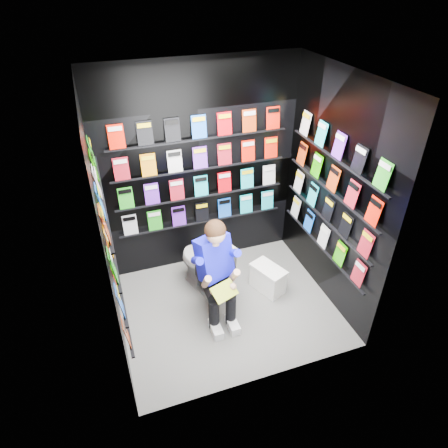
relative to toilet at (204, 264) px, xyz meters
name	(u,v)px	position (x,y,z in m)	size (l,w,h in m)	color
floor	(228,307)	(0.15, -0.42, -0.37)	(2.40, 2.40, 0.00)	slate
ceiling	(229,79)	(0.15, -0.42, 2.23)	(2.40, 2.40, 0.00)	white
wall_back	(200,171)	(0.15, 0.58, 0.93)	(2.40, 0.04, 2.60)	black
wall_front	(270,277)	(0.15, -1.42, 0.93)	(2.40, 0.04, 2.60)	black
wall_left	(104,237)	(-1.05, -0.42, 0.93)	(0.04, 2.00, 2.60)	black
wall_right	(333,194)	(1.35, -0.42, 0.93)	(0.04, 2.00, 2.60)	black
comics_back	(201,172)	(0.15, 0.55, 0.94)	(2.10, 0.06, 1.37)	#BD3A0F
comics_left	(108,236)	(-1.02, -0.42, 0.94)	(0.06, 1.70, 1.37)	#BD3A0F
comics_right	(331,194)	(1.32, -0.42, 0.94)	(0.06, 1.70, 1.37)	#BD3A0F
toilet	(204,264)	(0.00, 0.00, 0.00)	(0.42, 0.75, 0.73)	white
longbox	(268,279)	(0.72, -0.28, -0.21)	(0.22, 0.41, 0.31)	white
longbox_lid	(269,269)	(0.72, -0.28, -0.05)	(0.24, 0.43, 0.03)	white
reader	(214,257)	(0.00, -0.38, 0.39)	(0.50, 0.73, 1.34)	#0A08C5
held_comic	(224,291)	(0.00, -0.73, 0.21)	(0.27, 0.01, 0.19)	green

